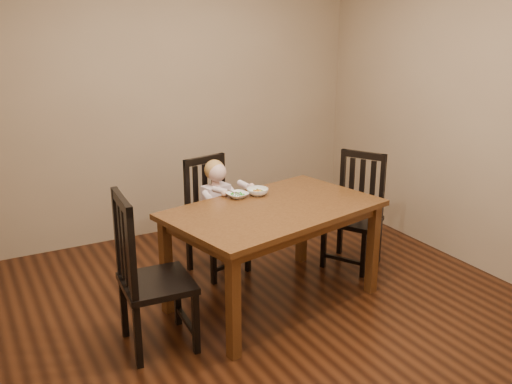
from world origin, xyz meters
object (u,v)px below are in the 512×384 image
dining_table (274,218)px  chair_right (355,212)px  bowl_peas (238,195)px  chair_left (148,276)px  toddler (218,205)px  bowl_veg (258,192)px  chair_child (214,218)px

dining_table → chair_right: chair_right is taller
bowl_peas → chair_left: bearing=-151.9°
bowl_peas → toddler: bearing=89.9°
dining_table → bowl_peas: 0.37m
dining_table → bowl_peas: bearing=112.9°
bowl_veg → bowl_peas: bearing=174.9°
chair_child → bowl_peas: (0.01, -0.42, 0.32)m
chair_right → bowl_peas: (-1.12, 0.05, 0.32)m
chair_child → toddler: 0.14m
bowl_peas → bowl_veg: bowl_veg is taller
chair_left → chair_right: (2.01, 0.43, -0.04)m
toddler → chair_child: bearing=-90.0°
dining_table → chair_child: (-0.15, 0.75, -0.21)m
chair_left → bowl_veg: chair_left is taller
dining_table → bowl_peas: (-0.14, 0.32, 0.11)m
chair_child → bowl_veg: bearing=99.9°
toddler → bowl_veg: (0.17, -0.39, 0.20)m
bowl_peas → chair_right: bearing=-2.5°
chair_left → toddler: size_ratio=2.11×
chair_left → bowl_veg: 1.19m
chair_child → toddler: chair_child is taller
dining_table → toddler: (-0.14, 0.70, -0.08)m
chair_left → bowl_peas: size_ratio=6.80×
bowl_veg → toddler: bearing=113.3°
dining_table → bowl_veg: bearing=83.9°
chair_left → bowl_peas: bearing=121.9°
chair_child → toddler: size_ratio=1.93×
chair_child → toddler: bearing=90.0°
chair_left → toddler: bearing=137.5°
chair_left → toddler: chair_left is taller
chair_child → chair_right: 1.22m
dining_table → bowl_veg: size_ratio=10.22×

